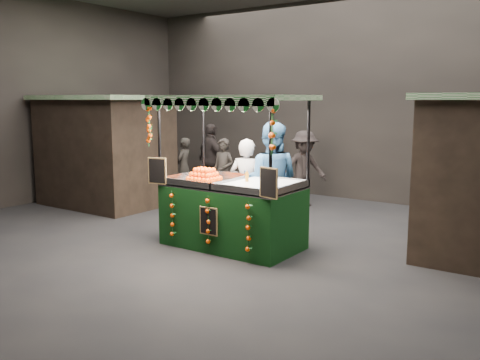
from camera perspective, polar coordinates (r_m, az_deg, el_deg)
The scene contains 12 objects.
ground at distance 9.26m, azimuth -1.19°, elevation -6.79°, with size 12.00×12.00×0.00m, color black.
market_hall at distance 8.96m, azimuth -1.26°, elevation 14.52°, with size 12.10×10.10×5.05m.
neighbour_stall_left at distance 12.73m, azimuth -14.69°, elevation 3.22°, with size 3.00×2.20×2.60m.
juice_stall at distance 8.74m, azimuth -0.91°, elevation -2.35°, with size 2.66×1.56×2.57m.
vendor_grey at distance 9.57m, azimuth 0.74°, elevation -0.77°, with size 0.74×0.58×1.80m.
vendor_blue at distance 9.29m, azimuth 3.43°, elevation -0.09°, with size 1.24×1.10×2.11m.
shopper_0 at distance 12.11m, azimuth -1.87°, elevation 0.83°, with size 0.60×0.40×1.61m.
shopper_2 at distance 13.57m, azimuth -3.22°, elevation 2.27°, with size 1.19×0.82×1.88m.
shopper_3 at distance 12.22m, azimuth 7.11°, elevation 1.26°, with size 1.18×1.33×1.79m.
shopper_4 at distance 13.99m, azimuth -9.59°, elevation 2.28°, with size 0.97×0.70×1.84m.
shopper_6 at distance 13.92m, azimuth 3.53°, elevation 1.97°, with size 0.46×0.65×1.66m.
shopper_7 at distance 13.67m, azimuth -6.24°, elevation 1.51°, with size 0.48×0.62×1.51m.
Camera 1 is at (5.27, -7.19, 2.51)m, focal length 38.53 mm.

